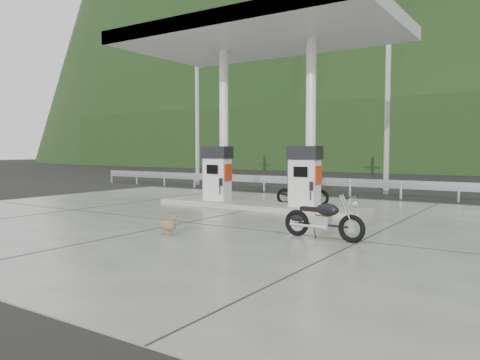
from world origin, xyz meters
The scene contains 17 objects.
ground centered at (0.00, 0.00, 0.00)m, with size 160.00×160.00×0.00m, color black.
forecourt_apron centered at (0.00, 0.00, 0.01)m, with size 18.00×14.00×0.02m, color slate.
pump_island centered at (0.00, 2.50, 0.10)m, with size 7.00×1.40×0.15m, color gray.
gas_pump_left centered at (-1.60, 2.50, 1.07)m, with size 0.95×0.55×1.80m, color white, non-canonical shape.
gas_pump_right centered at (1.60, 2.50, 1.07)m, with size 0.95×0.55×1.80m, color white, non-canonical shape.
canopy_column_left centered at (-1.60, 2.90, 2.67)m, with size 0.30×0.30×5.00m, color white.
canopy_column_right centered at (1.60, 2.90, 2.67)m, with size 0.30×0.30×5.00m, color white.
canopy_roof centered at (0.00, 2.50, 5.37)m, with size 8.50×5.00×0.40m, color silver.
guardrail centered at (0.00, 8.00, 0.71)m, with size 26.00×0.16×1.42m, color #ACAEB4, non-canonical shape.
road centered at (0.00, 11.50, 0.00)m, with size 60.00×7.00×0.01m, color black.
utility_pole_a centered at (-8.00, 9.50, 4.00)m, with size 0.22×0.22×8.00m, color #999993.
utility_pole_b centered at (2.00, 9.50, 4.00)m, with size 0.22×0.22×8.00m, color #999993.
tree_band centered at (0.00, 30.00, 3.00)m, with size 80.00×6.00×6.00m, color black.
forested_hills centered at (0.00, 60.00, 0.00)m, with size 100.00×40.00×140.00m, color black, non-canonical shape.
motorcycle_left centered at (0.84, 3.94, 0.41)m, with size 1.66×0.52×0.79m, color black, non-canonical shape.
motorcycle_right centered at (3.78, -1.17, 0.42)m, with size 1.69×0.53×0.80m, color black, non-canonical shape.
duck centered at (0.78, -2.57, 0.22)m, with size 0.54×0.15×0.39m, color brown, non-canonical shape.
Camera 1 is at (7.58, -10.07, 1.85)m, focal length 35.00 mm.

